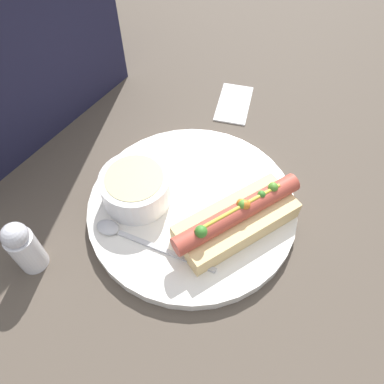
% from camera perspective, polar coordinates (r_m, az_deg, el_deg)
% --- Properties ---
extents(ground_plane, '(4.00, 4.00, 0.00)m').
position_cam_1_polar(ground_plane, '(0.54, 0.00, -2.74)').
color(ground_plane, '#4C4238').
extents(dinner_plate, '(0.29, 0.29, 0.02)m').
position_cam_1_polar(dinner_plate, '(0.53, 0.00, -2.24)').
color(dinner_plate, white).
rests_on(dinner_plate, ground_plane).
extents(hot_dog, '(0.18, 0.13, 0.06)m').
position_cam_1_polar(hot_dog, '(0.49, 6.87, -4.04)').
color(hot_dog, '#E5C17F').
rests_on(hot_dog, dinner_plate).
extents(soup_bowl, '(0.10, 0.10, 0.05)m').
position_cam_1_polar(soup_bowl, '(0.52, -8.55, 0.78)').
color(soup_bowl, white).
rests_on(soup_bowl, dinner_plate).
extents(spoon, '(0.05, 0.17, 0.01)m').
position_cam_1_polar(spoon, '(0.50, -9.83, -6.52)').
color(spoon, '#B7B7BC').
rests_on(spoon, dinner_plate).
extents(napkin, '(0.11, 0.09, 0.01)m').
position_cam_1_polar(napkin, '(0.69, 6.41, 13.35)').
color(napkin, white).
rests_on(napkin, ground_plane).
extents(salt_shaker, '(0.04, 0.04, 0.09)m').
position_cam_1_polar(salt_shaker, '(0.51, -24.28, -7.62)').
color(salt_shaker, silver).
rests_on(salt_shaker, ground_plane).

